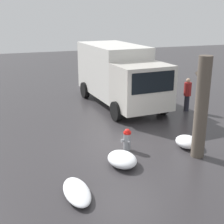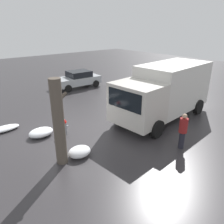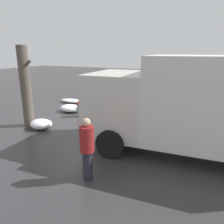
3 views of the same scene
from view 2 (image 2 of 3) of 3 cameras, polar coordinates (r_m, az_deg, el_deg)
ground_plane at (r=11.43m, az=-12.23°, el=-5.65°), size 60.00×60.00×0.00m
fire_hydrant at (r=11.25m, az=-12.41°, el=-3.75°), size 0.47×0.37×0.82m
tree_trunk at (r=8.48m, az=-13.74°, el=-2.79°), size 0.68×0.44×3.46m
delivery_truck at (r=13.01m, az=13.65°, el=5.58°), size 6.81×3.12×3.09m
pedestrian at (r=10.07m, az=18.04°, el=-4.44°), size 0.36×0.36×1.66m
parked_car at (r=19.68m, az=-8.95°, el=8.54°), size 4.06×2.24×1.42m
snow_pile_by_hydrant at (r=11.47m, az=-18.06°, el=-5.09°), size 1.21×0.90×0.39m
snow_pile_curbside at (r=12.78m, az=-26.39°, el=-3.94°), size 1.55×0.69×0.23m
snow_pile_by_tree at (r=9.45m, az=-8.48°, el=-10.21°), size 0.98×0.81×0.41m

